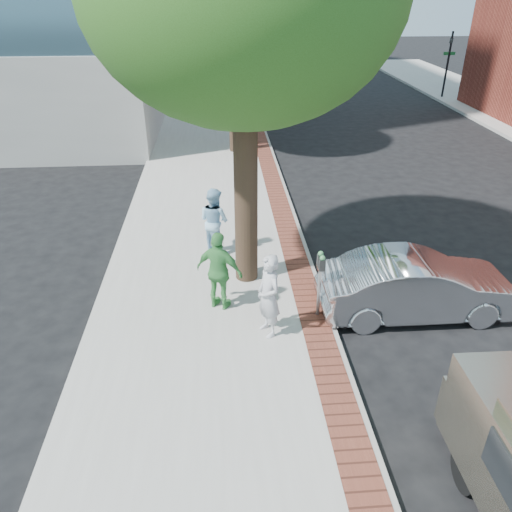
{
  "coord_description": "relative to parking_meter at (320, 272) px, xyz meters",
  "views": [
    {
      "loc": [
        -1.15,
        -8.27,
        6.35
      ],
      "look_at": [
        -0.45,
        1.0,
        1.2
      ],
      "focal_mm": 35.0,
      "sensor_mm": 36.0,
      "label": 1
    }
  ],
  "objects": [
    {
      "name": "sidewalk",
      "position": [
        -2.3,
        7.75,
        -1.13
      ],
      "size": [
        5.0,
        60.0,
        0.15
      ],
      "primitive_type": "cube",
      "color": "#9E9991",
      "rests_on": "ground"
    },
    {
      "name": "person_officer",
      "position": [
        -2.14,
        3.03,
        -0.19
      ],
      "size": [
        1.06,
        1.05,
        1.72
      ],
      "primitive_type": "imported",
      "rotation": [
        0.0,
        0.0,
        2.37
      ],
      "color": "#98CBEC",
      "rests_on": "sidewalk"
    },
    {
      "name": "person_green",
      "position": [
        -2.04,
        0.45,
        -0.17
      ],
      "size": [
        1.12,
        0.85,
        1.77
      ],
      "primitive_type": "imported",
      "rotation": [
        0.0,
        0.0,
        2.67
      ],
      "color": "#469A4C",
      "rests_on": "sidewalk"
    },
    {
      "name": "curb",
      "position": [
        0.25,
        7.75,
        -1.13
      ],
      "size": [
        0.1,
        60.0,
        0.15
      ],
      "primitive_type": "cube",
      "color": "gray",
      "rests_on": "ground"
    },
    {
      "name": "parking_meter",
      "position": [
        0.0,
        0.0,
        0.0
      ],
      "size": [
        0.12,
        0.32,
        1.47
      ],
      "color": "gray",
      "rests_on": "sidewalk"
    },
    {
      "name": "signal_far",
      "position": [
        11.7,
        21.75,
        1.05
      ],
      "size": [
        0.7,
        0.15,
        3.8
      ],
      "color": "black",
      "rests_on": "ground"
    },
    {
      "name": "sedan_silver",
      "position": [
        2.14,
        0.12,
        -0.52
      ],
      "size": [
        4.16,
        1.45,
        1.37
      ],
      "primitive_type": "imported",
      "rotation": [
        0.0,
        0.0,
        1.57
      ],
      "color": "#B4B6BC",
      "rests_on": "ground"
    },
    {
      "name": "signal_near",
      "position": [
        0.1,
        21.75,
        1.05
      ],
      "size": [
        0.7,
        0.15,
        3.8
      ],
      "color": "black",
      "rests_on": "ground"
    },
    {
      "name": "person_gray",
      "position": [
        -1.1,
        -0.54,
        -0.18
      ],
      "size": [
        0.63,
        0.75,
        1.74
      ],
      "primitive_type": "imported",
      "rotation": [
        0.0,
        0.0,
        -1.17
      ],
      "color": "#B6B5BB",
      "rests_on": "sidewalk"
    },
    {
      "name": "tree_far",
      "position": [
        -1.3,
        11.75,
        4.09
      ],
      "size": [
        4.8,
        4.8,
        7.14
      ],
      "color": "black",
      "rests_on": "sidewalk"
    },
    {
      "name": "brick_strip",
      "position": [
        -0.1,
        7.75,
        -1.05
      ],
      "size": [
        0.6,
        60.0,
        0.01
      ],
      "primitive_type": "cube",
      "color": "brown",
      "rests_on": "sidewalk"
    },
    {
      "name": "bg_car",
      "position": [
        1.93,
        20.77,
        -0.47
      ],
      "size": [
        4.43,
        2.03,
        1.47
      ],
      "primitive_type": "imported",
      "rotation": [
        0.0,
        0.0,
        1.64
      ],
      "color": "black",
      "rests_on": "ground"
    },
    {
      "name": "office_base",
      "position": [
        -13.8,
        21.75,
        0.79
      ],
      "size": [
        18.2,
        22.2,
        4.0
      ],
      "primitive_type": "cube",
      "color": "gray",
      "rests_on": "ground"
    },
    {
      "name": "ground",
      "position": [
        -0.8,
        -0.25,
        -1.21
      ],
      "size": [
        120.0,
        120.0,
        0.0
      ],
      "primitive_type": "plane",
      "color": "black",
      "rests_on": "ground"
    }
  ]
}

